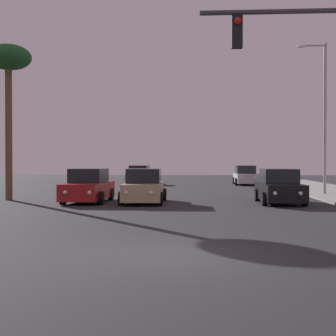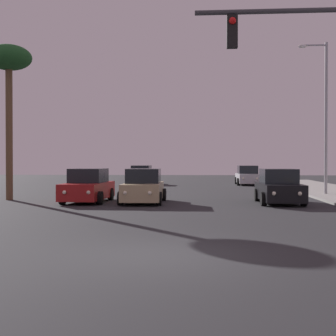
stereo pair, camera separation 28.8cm
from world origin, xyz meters
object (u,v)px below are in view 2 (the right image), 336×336
(car_black, at_px, (279,188))
(car_grey, at_px, (141,176))
(street_lamp, at_px, (324,110))
(car_tan, at_px, (143,187))
(car_silver, at_px, (248,176))
(palm_tree_near, at_px, (9,66))
(car_red, at_px, (88,187))

(car_black, relative_size, car_grey, 1.00)
(car_black, height_order, street_lamp, street_lamp)
(car_tan, height_order, car_silver, same)
(car_grey, bearing_deg, car_silver, 177.87)
(car_silver, distance_m, palm_tree_near, 23.10)
(car_black, relative_size, palm_tree_near, 0.53)
(car_tan, distance_m, car_silver, 19.56)
(car_grey, bearing_deg, palm_tree_near, 76.44)
(car_silver, bearing_deg, car_grey, -4.62)
(car_red, distance_m, palm_tree_near, 7.85)
(car_tan, distance_m, car_grey, 19.08)
(car_silver, xyz_separation_m, car_grey, (-9.44, 0.59, 0.00))
(car_silver, height_order, palm_tree_near, palm_tree_near)
(car_black, bearing_deg, car_silver, -91.88)
(car_black, distance_m, car_red, 9.43)
(car_tan, bearing_deg, street_lamp, -152.67)
(car_grey, distance_m, car_red, 18.72)
(car_black, distance_m, car_grey, 20.92)
(car_grey, xyz_separation_m, palm_tree_near, (-4.73, -17.68, 6.35))
(street_lamp, height_order, palm_tree_near, street_lamp)
(car_tan, distance_m, street_lamp, 12.37)
(car_black, bearing_deg, car_grey, -65.03)
(car_black, height_order, car_red, same)
(car_tan, height_order, car_red, same)
(car_silver, distance_m, car_red, 20.55)
(car_tan, xyz_separation_m, palm_tree_near, (-7.31, 1.22, 6.35))
(car_black, height_order, car_tan, same)
(car_silver, height_order, street_lamp, street_lamp)
(street_lamp, bearing_deg, car_black, -122.57)
(car_silver, height_order, car_grey, same)
(car_grey, bearing_deg, car_tan, 99.20)
(car_red, bearing_deg, car_silver, -115.88)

